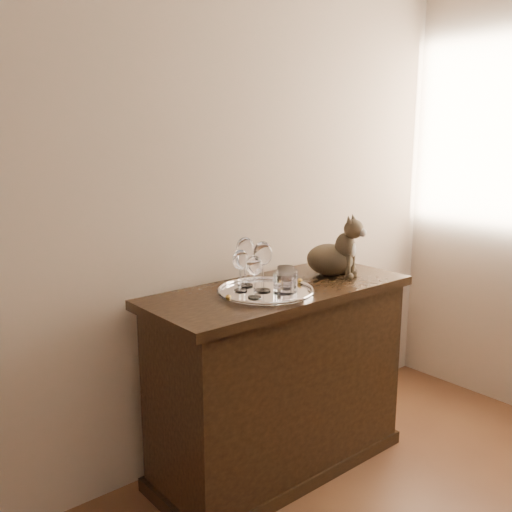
{
  "coord_description": "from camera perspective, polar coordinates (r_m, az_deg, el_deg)",
  "views": [
    {
      "loc": [
        -0.99,
        0.2,
        1.51
      ],
      "look_at": [
        0.48,
        1.95,
        1.0
      ],
      "focal_mm": 40.0,
      "sensor_mm": 36.0,
      "label": 1
    }
  ],
  "objects": [
    {
      "name": "wall_back",
      "position": [
        2.29,
        -14.25,
        8.11
      ],
      "size": [
        4.0,
        0.1,
        2.7
      ],
      "primitive_type": "cube",
      "color": "#BFA58F",
      "rests_on": "ground"
    },
    {
      "name": "sideboard",
      "position": [
        2.6,
        2.31,
        -12.21
      ],
      "size": [
        1.2,
        0.5,
        0.85
      ],
      "primitive_type": null,
      "color": "black",
      "rests_on": "ground"
    },
    {
      "name": "tray",
      "position": [
        2.36,
        1.01,
        -3.63
      ],
      "size": [
        0.4,
        0.4,
        0.01
      ],
      "primitive_type": "cylinder",
      "color": "silver",
      "rests_on": "sideboard"
    },
    {
      "name": "wine_glass_a",
      "position": [
        2.34,
        -1.56,
        -1.46
      ],
      "size": [
        0.07,
        0.07,
        0.17
      ],
      "primitive_type": null,
      "color": "silver",
      "rests_on": "tray"
    },
    {
      "name": "wine_glass_b",
      "position": [
        2.41,
        -1.07,
        -0.59
      ],
      "size": [
        0.08,
        0.08,
        0.21
      ],
      "primitive_type": null,
      "color": "white",
      "rests_on": "tray"
    },
    {
      "name": "wine_glass_c",
      "position": [
        2.25,
        -0.16,
        -2.09
      ],
      "size": [
        0.07,
        0.07,
        0.17
      ],
      "primitive_type": null,
      "color": "white",
      "rests_on": "tray"
    },
    {
      "name": "wine_glass_d",
      "position": [
        2.34,
        0.68,
        -1.05
      ],
      "size": [
        0.08,
        0.08,
        0.21
      ],
      "primitive_type": null,
      "color": "silver",
      "rests_on": "tray"
    },
    {
      "name": "tumbler_a",
      "position": [
        2.34,
        3.17,
        -2.52
      ],
      "size": [
        0.08,
        0.08,
        0.09
      ],
      "primitive_type": "cylinder",
      "color": "silver",
      "rests_on": "tray"
    },
    {
      "name": "tumbler_b",
      "position": [
        2.27,
        2.81,
        -2.93
      ],
      "size": [
        0.08,
        0.08,
        0.1
      ],
      "primitive_type": "cylinder",
      "color": "silver",
      "rests_on": "tray"
    },
    {
      "name": "tumbler_c",
      "position": [
        2.44,
        2.97,
        -2.0
      ],
      "size": [
        0.07,
        0.07,
        0.08
      ],
      "primitive_type": "cylinder",
      "color": "silver",
      "rests_on": "tray"
    },
    {
      "name": "cat",
      "position": [
        2.65,
        7.44,
        1.18
      ],
      "size": [
        0.36,
        0.35,
        0.29
      ],
      "primitive_type": null,
      "rotation": [
        0.0,
        0.0,
        0.35
      ],
      "color": "brown",
      "rests_on": "sideboard"
    }
  ]
}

